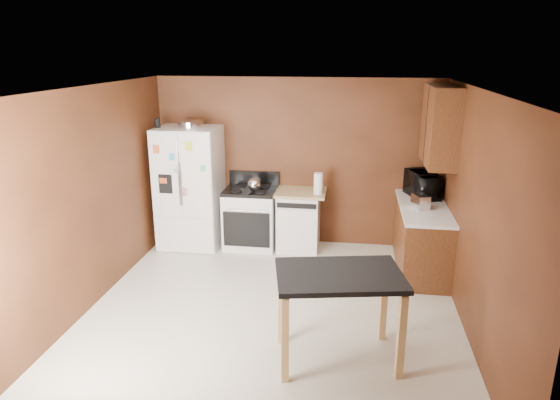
% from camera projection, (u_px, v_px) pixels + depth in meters
% --- Properties ---
extents(floor, '(4.50, 4.50, 0.00)m').
position_uv_depth(floor, '(272.00, 311.00, 5.72)').
color(floor, beige).
rests_on(floor, ground).
extents(ceiling, '(4.50, 4.50, 0.00)m').
position_uv_depth(ceiling, '(271.00, 89.00, 4.99)').
color(ceiling, white).
rests_on(ceiling, ground).
extents(wall_back, '(4.20, 0.00, 4.20)m').
position_uv_depth(wall_back, '(296.00, 162.00, 7.49)').
color(wall_back, '#5A2F17').
rests_on(wall_back, ground).
extents(wall_front, '(4.20, 0.00, 4.20)m').
position_uv_depth(wall_front, '(215.00, 312.00, 3.23)').
color(wall_front, '#5A2F17').
rests_on(wall_front, ground).
extents(wall_left, '(0.00, 4.50, 4.50)m').
position_uv_depth(wall_left, '(89.00, 199.00, 5.65)').
color(wall_left, '#5A2F17').
rests_on(wall_left, ground).
extents(wall_right, '(0.00, 4.50, 4.50)m').
position_uv_depth(wall_right, '(476.00, 217.00, 5.06)').
color(wall_right, '#5A2F17').
rests_on(wall_right, ground).
extents(roasting_pan, '(0.37, 0.37, 0.09)m').
position_uv_depth(roasting_pan, '(191.00, 124.00, 7.15)').
color(roasting_pan, silver).
rests_on(roasting_pan, refrigerator).
extents(pen_cup, '(0.08, 0.08, 0.12)m').
position_uv_depth(pen_cup, '(157.00, 123.00, 7.16)').
color(pen_cup, black).
rests_on(pen_cup, refrigerator).
extents(kettle, '(0.19, 0.19, 0.19)m').
position_uv_depth(kettle, '(254.00, 184.00, 7.24)').
color(kettle, silver).
rests_on(kettle, gas_range).
extents(paper_towel, '(0.17, 0.17, 0.30)m').
position_uv_depth(paper_towel, '(318.00, 183.00, 7.13)').
color(paper_towel, white).
rests_on(paper_towel, dishwasher).
extents(green_canister, '(0.09, 0.09, 0.10)m').
position_uv_depth(green_canister, '(320.00, 188.00, 7.29)').
color(green_canister, green).
rests_on(green_canister, dishwasher).
extents(toaster, '(0.23, 0.29, 0.18)m').
position_uv_depth(toaster, '(421.00, 202.00, 6.45)').
color(toaster, silver).
rests_on(toaster, right_cabinets).
extents(microwave, '(0.56, 0.67, 0.32)m').
position_uv_depth(microwave, '(422.00, 185.00, 6.95)').
color(microwave, black).
rests_on(microwave, right_cabinets).
extents(refrigerator, '(0.90, 0.80, 1.80)m').
position_uv_depth(refrigerator, '(190.00, 188.00, 7.44)').
color(refrigerator, white).
rests_on(refrigerator, ground).
extents(gas_range, '(0.76, 0.68, 1.10)m').
position_uv_depth(gas_range, '(251.00, 217.00, 7.50)').
color(gas_range, white).
rests_on(gas_range, ground).
extents(dishwasher, '(0.78, 0.63, 0.89)m').
position_uv_depth(dishwasher, '(299.00, 219.00, 7.42)').
color(dishwasher, white).
rests_on(dishwasher, ground).
extents(right_cabinets, '(0.63, 1.58, 2.45)m').
position_uv_depth(right_cabinets, '(427.00, 205.00, 6.60)').
color(right_cabinets, brown).
rests_on(right_cabinets, ground).
extents(island, '(1.29, 0.98, 0.91)m').
position_uv_depth(island, '(339.00, 287.00, 4.63)').
color(island, black).
rests_on(island, ground).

